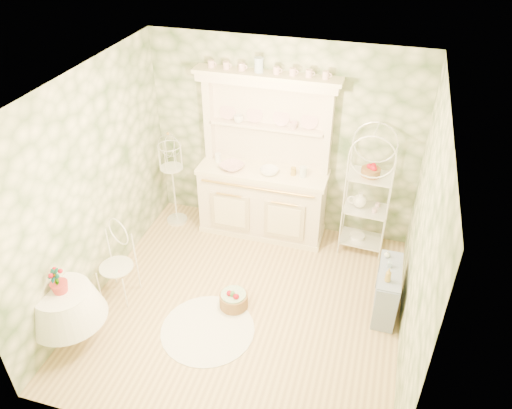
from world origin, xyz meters
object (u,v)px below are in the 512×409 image
(kitchen_dresser, at_px, (263,161))
(bakers_rack, at_px, (368,191))
(floor_basket, at_px, (234,300))
(round_table, at_px, (68,314))
(cafe_chair, at_px, (117,270))
(birdcage_stand, at_px, (173,178))
(side_shelf, at_px, (387,291))

(kitchen_dresser, height_order, bakers_rack, kitchen_dresser)
(bakers_rack, xyz_separation_m, floor_basket, (-1.32, -1.54, -0.82))
(round_table, xyz_separation_m, cafe_chair, (0.17, 0.76, 0.02))
(round_table, xyz_separation_m, birdcage_stand, (0.20, 2.38, 0.36))
(kitchen_dresser, relative_size, birdcage_stand, 1.54)
(kitchen_dresser, bearing_deg, round_table, -120.54)
(side_shelf, bearing_deg, kitchen_dresser, 154.83)
(birdcage_stand, bearing_deg, floor_basket, -46.43)
(side_shelf, distance_m, floor_basket, 1.79)
(bakers_rack, relative_size, birdcage_stand, 1.24)
(cafe_chair, xyz_separation_m, birdcage_stand, (0.03, 1.62, 0.35))
(kitchen_dresser, distance_m, birdcage_stand, 1.35)
(side_shelf, bearing_deg, floor_basket, -159.20)
(bakers_rack, height_order, floor_basket, bakers_rack)
(birdcage_stand, bearing_deg, round_table, -94.82)
(kitchen_dresser, distance_m, bakers_rack, 1.42)
(round_table, distance_m, birdcage_stand, 2.42)
(side_shelf, distance_m, round_table, 3.57)
(floor_basket, bearing_deg, bakers_rack, 49.30)
(cafe_chair, bearing_deg, kitchen_dresser, 75.77)
(cafe_chair, bearing_deg, floor_basket, 30.75)
(birdcage_stand, distance_m, floor_basket, 2.07)
(side_shelf, relative_size, cafe_chair, 0.85)
(kitchen_dresser, distance_m, round_table, 3.01)
(cafe_chair, bearing_deg, round_table, -80.04)
(side_shelf, distance_m, cafe_chair, 3.18)
(bakers_rack, relative_size, floor_basket, 6.08)
(kitchen_dresser, xyz_separation_m, cafe_chair, (-1.31, -1.75, -0.75))
(round_table, relative_size, floor_basket, 2.50)
(round_table, bearing_deg, kitchen_dresser, 59.46)
(bakers_rack, height_order, cafe_chair, bakers_rack)
(bakers_rack, relative_size, side_shelf, 2.75)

